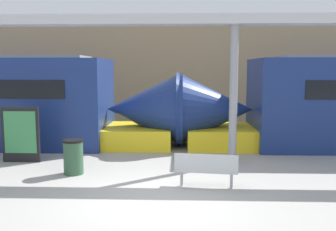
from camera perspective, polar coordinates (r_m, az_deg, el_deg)
ground_plane at (r=8.22m, az=-2.30°, el=-12.41°), size 60.00×60.00×0.00m
station_wall at (r=18.80m, az=0.21°, el=6.36°), size 56.00×0.20×5.00m
bench_near at (r=8.72m, az=5.85°, el=-7.93°), size 1.49×0.62×0.83m
trash_bin at (r=10.16m, az=-14.22°, el=-6.11°), size 0.53×0.53×0.91m
poster_board at (r=11.83m, az=-21.54°, el=-2.72°), size 1.11×0.07×1.64m
support_column_near at (r=10.90m, az=9.94°, el=3.02°), size 0.23×0.23×3.98m
canopy_beam at (r=10.96m, az=10.18°, el=14.19°), size 28.00×0.60×0.28m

